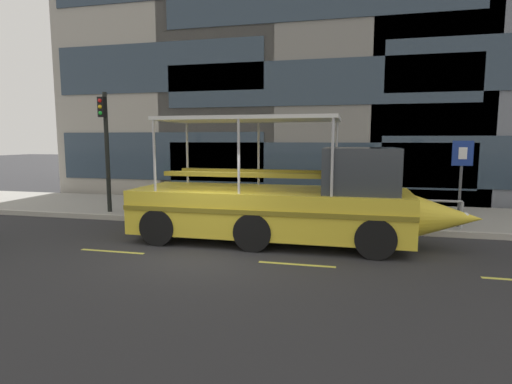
{
  "coord_description": "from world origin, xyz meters",
  "views": [
    {
      "loc": [
        3.61,
        -9.83,
        2.87
      ],
      "look_at": [
        0.76,
        2.14,
        1.3
      ],
      "focal_mm": 28.73,
      "sensor_mm": 36.0,
      "label": 1
    }
  ],
  "objects_px": {
    "traffic_light_pole": "(106,141)",
    "pedestrian_near_bow": "(387,193)",
    "duck_tour_boat": "(289,203)",
    "parking_sign": "(462,169)"
  },
  "relations": [
    {
      "from": "parking_sign",
      "to": "duck_tour_boat",
      "type": "relative_size",
      "value": 0.28
    },
    {
      "from": "parking_sign",
      "to": "pedestrian_near_bow",
      "type": "relative_size",
      "value": 1.72
    },
    {
      "from": "traffic_light_pole",
      "to": "parking_sign",
      "type": "distance_m",
      "value": 12.17
    },
    {
      "from": "duck_tour_boat",
      "to": "pedestrian_near_bow",
      "type": "xyz_separation_m",
      "value": [
        2.83,
        2.98,
        -0.01
      ]
    },
    {
      "from": "parking_sign",
      "to": "pedestrian_near_bow",
      "type": "height_order",
      "value": "parking_sign"
    },
    {
      "from": "traffic_light_pole",
      "to": "pedestrian_near_bow",
      "type": "xyz_separation_m",
      "value": [
        10.02,
        0.73,
        -1.73
      ]
    },
    {
      "from": "duck_tour_boat",
      "to": "pedestrian_near_bow",
      "type": "relative_size",
      "value": 6.15
    },
    {
      "from": "duck_tour_boat",
      "to": "pedestrian_near_bow",
      "type": "bearing_deg",
      "value": 46.48
    },
    {
      "from": "traffic_light_pole",
      "to": "pedestrian_near_bow",
      "type": "height_order",
      "value": "traffic_light_pole"
    },
    {
      "from": "traffic_light_pole",
      "to": "duck_tour_boat",
      "type": "distance_m",
      "value": 7.73
    }
  ]
}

